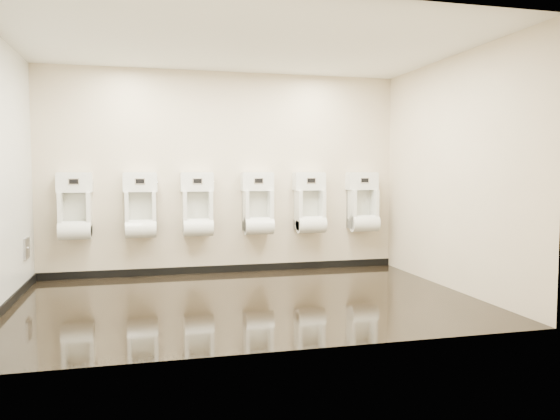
# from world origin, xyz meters

# --- Properties ---
(ground) EXTENTS (5.00, 3.50, 0.00)m
(ground) POSITION_xyz_m (0.00, 0.00, 0.00)
(ground) COLOR black
(ground) RESTS_ON ground
(ceiling) EXTENTS (5.00, 3.50, 0.00)m
(ceiling) POSITION_xyz_m (0.00, 0.00, 2.80)
(ceiling) COLOR white
(back_wall) EXTENTS (5.00, 0.02, 2.80)m
(back_wall) POSITION_xyz_m (0.00, 1.75, 1.40)
(back_wall) COLOR beige
(back_wall) RESTS_ON ground
(front_wall) EXTENTS (5.00, 0.02, 2.80)m
(front_wall) POSITION_xyz_m (0.00, -1.75, 1.40)
(front_wall) COLOR beige
(front_wall) RESTS_ON ground
(right_wall) EXTENTS (0.02, 3.50, 2.80)m
(right_wall) POSITION_xyz_m (2.50, 0.00, 1.40)
(right_wall) COLOR beige
(right_wall) RESTS_ON ground
(skirting_back) EXTENTS (5.00, 0.02, 0.10)m
(skirting_back) POSITION_xyz_m (0.00, 1.74, 0.05)
(skirting_back) COLOR black
(skirting_back) RESTS_ON ground
(skirting_left) EXTENTS (0.02, 3.50, 0.10)m
(skirting_left) POSITION_xyz_m (-2.49, 0.00, 0.05)
(skirting_left) COLOR black
(skirting_left) RESTS_ON ground
(access_panel) EXTENTS (0.04, 0.25, 0.25)m
(access_panel) POSITION_xyz_m (-2.48, 1.20, 0.50)
(access_panel) COLOR #9E9EA3
(access_panel) RESTS_ON left_wall
(urinal_0) EXTENTS (0.45, 0.34, 0.85)m
(urinal_0) POSITION_xyz_m (-1.97, 1.60, 0.91)
(urinal_0) COLOR white
(urinal_0) RESTS_ON back_wall
(urinal_1) EXTENTS (0.45, 0.34, 0.85)m
(urinal_1) POSITION_xyz_m (-1.15, 1.60, 0.91)
(urinal_1) COLOR white
(urinal_1) RESTS_ON back_wall
(urinal_2) EXTENTS (0.45, 0.34, 0.85)m
(urinal_2) POSITION_xyz_m (-0.40, 1.60, 0.91)
(urinal_2) COLOR white
(urinal_2) RESTS_ON back_wall
(urinal_3) EXTENTS (0.45, 0.34, 0.85)m
(urinal_3) POSITION_xyz_m (0.44, 1.60, 0.91)
(urinal_3) COLOR white
(urinal_3) RESTS_ON back_wall
(urinal_4) EXTENTS (0.45, 0.34, 0.85)m
(urinal_4) POSITION_xyz_m (1.20, 1.60, 0.91)
(urinal_4) COLOR white
(urinal_4) RESTS_ON back_wall
(urinal_5) EXTENTS (0.45, 0.34, 0.85)m
(urinal_5) POSITION_xyz_m (2.02, 1.60, 0.91)
(urinal_5) COLOR white
(urinal_5) RESTS_ON back_wall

